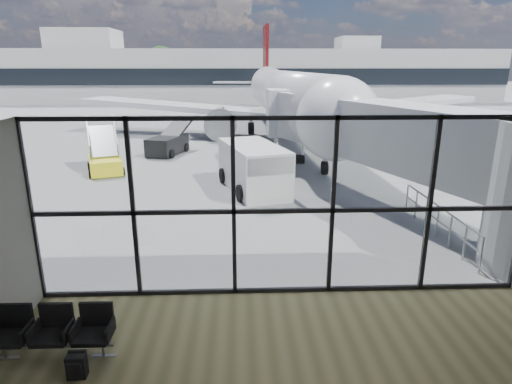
{
  "coord_description": "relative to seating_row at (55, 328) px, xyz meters",
  "views": [
    {
      "loc": [
        -1.05,
        -9.77,
        5.58
      ],
      "look_at": [
        -0.54,
        3.0,
        1.8
      ],
      "focal_mm": 30.0,
      "sensor_mm": 36.0,
      "label": 1
    }
  ],
  "objects": [
    {
      "name": "ground",
      "position": [
        4.76,
        42.26,
        -0.58
      ],
      "size": [
        220.0,
        220.0,
        0.0
      ],
      "primitive_type": "plane",
      "color": "slate",
      "rests_on": "ground"
    },
    {
      "name": "lounge_shell",
      "position": [
        4.76,
        -2.54,
        2.08
      ],
      "size": [
        12.02,
        8.01,
        4.51
      ],
      "color": "brown",
      "rests_on": "ground"
    },
    {
      "name": "glass_curtain_wall",
      "position": [
        4.76,
        2.26,
        1.67
      ],
      "size": [
        12.1,
        0.12,
        4.5
      ],
      "color": "white",
      "rests_on": "ground"
    },
    {
      "name": "jet_bridge",
      "position": [
        9.66,
        9.33,
        2.18
      ],
      "size": [
        8.0,
        16.5,
        4.33
      ],
      "color": "#9D9FA2",
      "rests_on": "ground"
    },
    {
      "name": "apron_railing",
      "position": [
        10.36,
        5.76,
        0.14
      ],
      "size": [
        0.06,
        5.46,
        1.11
      ],
      "color": "gray",
      "rests_on": "ground"
    },
    {
      "name": "far_terminal",
      "position": [
        4.17,
        64.23,
        3.63
      ],
      "size": [
        80.0,
        12.2,
        11.0
      ],
      "color": "#A2A19D",
      "rests_on": "ground"
    },
    {
      "name": "tree_1",
      "position": [
        -34.24,
        74.26,
        4.68
      ],
      "size": [
        5.61,
        5.61,
        8.07
      ],
      "color": "#382619",
      "rests_on": "ground"
    },
    {
      "name": "tree_2",
      "position": [
        -28.24,
        74.26,
        5.3
      ],
      "size": [
        6.27,
        6.27,
        9.03
      ],
      "color": "#382619",
      "rests_on": "ground"
    },
    {
      "name": "tree_3",
      "position": [
        -22.24,
        74.26,
        4.06
      ],
      "size": [
        4.95,
        4.95,
        7.12
      ],
      "color": "#382619",
      "rests_on": "ground"
    },
    {
      "name": "tree_4",
      "position": [
        -16.24,
        74.26,
        4.68
      ],
      "size": [
        5.61,
        5.61,
        8.07
      ],
      "color": "#382619",
      "rests_on": "ground"
    },
    {
      "name": "tree_5",
      "position": [
        -10.24,
        74.26,
        5.3
      ],
      "size": [
        6.27,
        6.27,
        9.03
      ],
      "color": "#382619",
      "rests_on": "ground"
    },
    {
      "name": "seating_row",
      "position": [
        0.0,
        0.0,
        0.0
      ],
      "size": [
        2.34,
        0.66,
        1.04
      ],
      "rotation": [
        0.0,
        0.0,
        -0.01
      ],
      "color": "gray",
      "rests_on": "ground"
    },
    {
      "name": "backpack",
      "position": [
        0.65,
        -0.73,
        -0.33
      ],
      "size": [
        0.35,
        0.32,
        0.52
      ],
      "rotation": [
        0.0,
        0.0,
        0.01
      ],
      "color": "black",
      "rests_on": "ground"
    },
    {
      "name": "airliner",
      "position": [
        7.69,
        29.79,
        2.56
      ],
      "size": [
        34.49,
        39.94,
        10.28
      ],
      "rotation": [
        0.0,
        0.0,
        0.04
      ],
      "color": "silver",
      "rests_on": "ground"
    },
    {
      "name": "service_van",
      "position": [
        4.39,
        11.62,
        0.51
      ],
      "size": [
        3.36,
        5.27,
        2.12
      ],
      "rotation": [
        0.0,
        0.0,
        0.27
      ],
      "color": "silver",
      "rests_on": "ground"
    },
    {
      "name": "belt_loader",
      "position": [
        -0.93,
        20.48,
        0.1
      ],
      "size": [
        2.73,
        4.64,
        2.03
      ],
      "rotation": [
        0.0,
        0.0,
        -0.3
      ],
      "color": "black",
      "rests_on": "ground"
    },
    {
      "name": "mobile_stairs",
      "position": [
        -3.57,
        15.47,
        -0.02
      ],
      "size": [
        2.57,
        3.63,
        2.33
      ],
      "rotation": [
        0.0,
        0.0,
        0.35
      ],
      "color": "yellow",
      "rests_on": "ground"
    },
    {
      "name": "traffic_cone_b",
      "position": [
        5.11,
        14.24,
        -0.31
      ],
      "size": [
        0.4,
        0.4,
        0.56
      ],
      "color": "#EA3F0C",
      "rests_on": "ground"
    },
    {
      "name": "traffic_cone_c",
      "position": [
        6.58,
        19.26,
        -0.3
      ],
      "size": [
        0.4,
        0.4,
        0.57
      ],
      "color": "#CF630A",
      "rests_on": "ground"
    }
  ]
}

